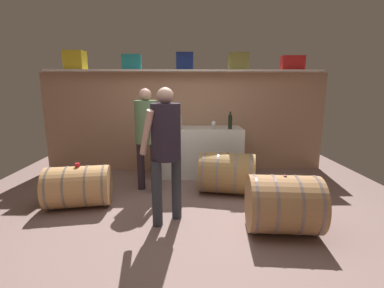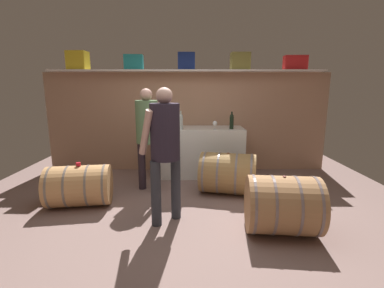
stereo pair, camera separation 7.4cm
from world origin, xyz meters
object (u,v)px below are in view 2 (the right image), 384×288
Objects in this scene: wine_glass at (215,124)px; wine_barrel_near at (79,186)px; wine_barrel_far at (282,205)px; visitor_tasting at (165,142)px; toolcase_yellow at (78,61)px; toolcase_teal at (134,62)px; toolcase_navy at (186,61)px; wine_barrel_flank at (228,173)px; toolcase_olive at (240,61)px; wine_bottle_dark at (232,121)px; toolcase_red at (295,63)px; winemaker_pouring at (148,129)px; tasting_cup at (78,164)px; wine_bottle_clear at (181,121)px; work_cabinet at (199,151)px.

wine_glass reaches higher than wine_barrel_near.
wine_barrel_far is 0.52× the size of visitor_tasting.
toolcase_yellow reaches higher than toolcase_teal.
wine_barrel_flank is at bearing -62.75° from toolcase_navy.
toolcase_yellow is 1.11× the size of toolcase_navy.
toolcase_olive is 1.10× the size of wine_bottle_dark.
toolcase_yellow is 2.98m from toolcase_olive.
toolcase_red is at bearing 2.28° from toolcase_yellow.
toolcase_olive reaches higher than wine_barrel_near.
winemaker_pouring is 0.99× the size of visitor_tasting.
winemaker_pouring is (0.88, 0.57, 0.70)m from wine_barrel_near.
visitor_tasting is at bearing -113.99° from wine_glass.
toolcase_teal is at bearing 178.06° from toolcase_navy.
toolcase_teal reaches higher than wine_bottle_dark.
toolcase_olive is at bearing 33.55° from tasting_cup.
toolcase_navy is 0.34× the size of wine_barrel_near.
toolcase_red is 0.43× the size of wine_barrel_flank.
toolcase_teal is 0.36× the size of wine_barrel_flank.
toolcase_red is at bearing -3.75° from toolcase_teal.
tasting_cup is at bearing -151.55° from wine_bottle_dark.
winemaker_pouring is at bearing 24.53° from wine_barrel_near.
wine_bottle_clear is at bearing -164.16° from toolcase_red.
wine_bottle_dark is 1.98m from visitor_tasting.
visitor_tasting is (1.24, -0.47, 0.71)m from wine_barrel_near.
wine_bottle_dark is 2.05× the size of wine_glass.
toolcase_yellow is at bearing 89.85° from visitor_tasting.
wine_bottle_dark is at bearing -158.08° from toolcase_red.
wine_bottle_clear is at bearing 85.71° from winemaker_pouring.
visitor_tasting reaches higher than wine_barrel_far.
wine_bottle_clear is 0.39× the size of wine_barrel_far.
wine_barrel_near is 1.51m from visitor_tasting.
work_cabinet is 2.20m from wine_barrel_near.
toolcase_olive is 1.03× the size of wine_bottle_clear.
tasting_cup is (-2.26, -1.23, -0.44)m from wine_bottle_dark.
winemaker_pouring reaches higher than wine_glass.
toolcase_olive is (0.99, 0.00, -0.00)m from toolcase_navy.
toolcase_teal is 2.47m from wine_barrel_near.
wine_barrel_far is at bearing -66.92° from toolcase_navy.
toolcase_red is 0.45× the size of wine_barrel_near.
wine_bottle_dark is at bearing 60.33° from winemaker_pouring.
winemaker_pouring is 1.10m from visitor_tasting.
tasting_cup reaches higher than wine_barrel_near.
visitor_tasting is at bearing -28.79° from wine_barrel_near.
toolcase_navy is 2.05× the size of wine_glass.
toolcase_yellow is 0.38× the size of wine_barrel_near.
winemaker_pouring is (-1.39, -0.66, -0.05)m from wine_bottle_dark.
wine_bottle_clear is (1.89, -0.45, -1.07)m from toolcase_yellow.
toolcase_yellow is 2.95m from visitor_tasting.
toolcase_navy reaches higher than wine_barrel_flank.
wine_bottle_dark reaches higher than tasting_cup.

